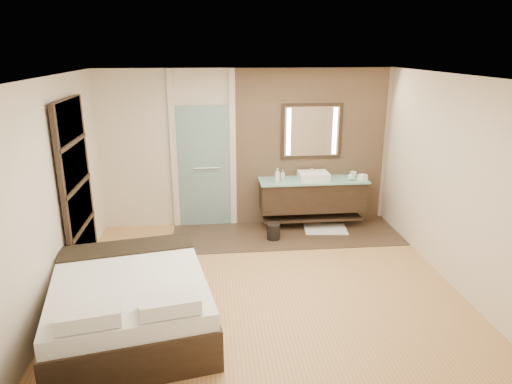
{
  "coord_description": "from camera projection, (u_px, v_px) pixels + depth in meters",
  "views": [
    {
      "loc": [
        -0.64,
        -5.44,
        3.02
      ],
      "look_at": [
        -0.02,
        0.6,
        1.09
      ],
      "focal_mm": 32.0,
      "sensor_mm": 36.0,
      "label": 1
    }
  ],
  "objects": [
    {
      "name": "floor",
      "position": [
        262.0,
        282.0,
        6.13
      ],
      "size": [
        5.0,
        5.0,
        0.0
      ],
      "primitive_type": "plane",
      "color": "#A67C45",
      "rests_on": "ground"
    },
    {
      "name": "tile_strip",
      "position": [
        286.0,
        234.0,
        7.7
      ],
      "size": [
        3.8,
        1.3,
        0.01
      ],
      "primitive_type": "cube",
      "color": "#382B1F",
      "rests_on": "floor"
    },
    {
      "name": "stone_wall",
      "position": [
        310.0,
        148.0,
        7.92
      ],
      "size": [
        2.6,
        0.08,
        2.7
      ],
      "primitive_type": "cube",
      "color": "#A57F5E",
      "rests_on": "floor"
    },
    {
      "name": "vanity",
      "position": [
        312.0,
        195.0,
        7.88
      ],
      "size": [
        1.85,
        0.55,
        0.88
      ],
      "color": "black",
      "rests_on": "stone_wall"
    },
    {
      "name": "mirror_unit",
      "position": [
        312.0,
        131.0,
        7.78
      ],
      "size": [
        1.06,
        0.04,
        0.96
      ],
      "color": "black",
      "rests_on": "stone_wall"
    },
    {
      "name": "frosted_door",
      "position": [
        204.0,
        162.0,
        7.8
      ],
      "size": [
        1.1,
        0.12,
        2.7
      ],
      "color": "#AEDCDC",
      "rests_on": "floor"
    },
    {
      "name": "shoji_partition",
      "position": [
        77.0,
        189.0,
        6.1
      ],
      "size": [
        0.06,
        1.2,
        2.4
      ],
      "color": "black",
      "rests_on": "floor"
    },
    {
      "name": "bed",
      "position": [
        131.0,
        302.0,
        5.04
      ],
      "size": [
        2.0,
        2.33,
        0.79
      ],
      "rotation": [
        0.0,
        0.0,
        0.19
      ],
      "color": "black",
      "rests_on": "floor"
    },
    {
      "name": "bath_mat",
      "position": [
        325.0,
        229.0,
        7.89
      ],
      "size": [
        0.77,
        0.58,
        0.02
      ],
      "primitive_type": "cube",
      "rotation": [
        0.0,
        0.0,
        -0.12
      ],
      "color": "white",
      "rests_on": "floor"
    },
    {
      "name": "waste_bin",
      "position": [
        273.0,
        232.0,
        7.46
      ],
      "size": [
        0.28,
        0.28,
        0.27
      ],
      "primitive_type": "cylinder",
      "rotation": [
        0.0,
        0.0,
        -0.37
      ],
      "color": "black",
      "rests_on": "floor"
    },
    {
      "name": "tissue_box",
      "position": [
        363.0,
        177.0,
        7.72
      ],
      "size": [
        0.16,
        0.16,
        0.1
      ],
      "primitive_type": "cube",
      "rotation": [
        0.0,
        0.0,
        0.39
      ],
      "color": "white",
      "rests_on": "vanity"
    },
    {
      "name": "soap_bottle_a",
      "position": [
        277.0,
        175.0,
        7.62
      ],
      "size": [
        0.11,
        0.12,
        0.23
      ],
      "primitive_type": "imported",
      "rotation": [
        0.0,
        0.0,
        0.33
      ],
      "color": "silver",
      "rests_on": "vanity"
    },
    {
      "name": "soap_bottle_b",
      "position": [
        283.0,
        175.0,
        7.78
      ],
      "size": [
        0.08,
        0.08,
        0.16
      ],
      "primitive_type": "imported",
      "rotation": [
        0.0,
        0.0,
        -0.1
      ],
      "color": "#B2B2B2",
      "rests_on": "vanity"
    },
    {
      "name": "soap_bottle_c",
      "position": [
        351.0,
        176.0,
        7.71
      ],
      "size": [
        0.14,
        0.14,
        0.16
      ],
      "primitive_type": "imported",
      "rotation": [
        0.0,
        0.0,
        0.17
      ],
      "color": "#A6D1C9",
      "rests_on": "vanity"
    },
    {
      "name": "cup",
      "position": [
        353.0,
        174.0,
        7.96
      ],
      "size": [
        0.12,
        0.12,
        0.09
      ],
      "primitive_type": "imported",
      "rotation": [
        0.0,
        0.0,
        0.13
      ],
      "color": "white",
      "rests_on": "vanity"
    }
  ]
}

